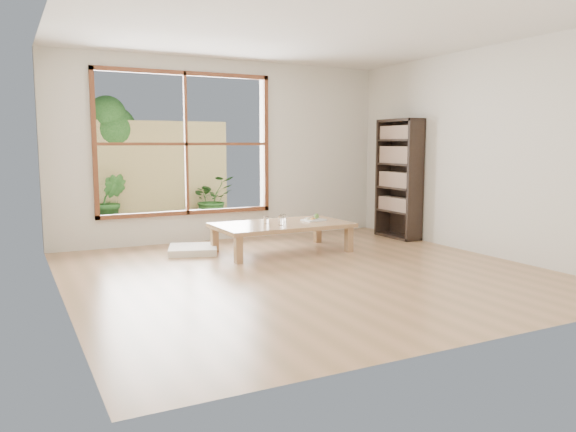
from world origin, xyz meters
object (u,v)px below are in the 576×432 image
object	(u,v)px
low_table	(282,227)
bookshelf	(399,179)
food_tray	(314,219)
garden_bench	(172,216)

from	to	relation	value
low_table	bookshelf	size ratio (longest dim) A/B	0.99
low_table	bookshelf	xyz separation A→B (m)	(2.06, 0.22, 0.55)
low_table	food_tray	bearing A→B (deg)	1.66
low_table	garden_bench	bearing A→B (deg)	115.05
bookshelf	food_tray	xyz separation A→B (m)	(-1.56, -0.20, -0.48)
food_tray	garden_bench	size ratio (longest dim) A/B	0.28
bookshelf	food_tray	distance (m)	1.65
food_tray	low_table	bearing A→B (deg)	173.68
low_table	garden_bench	distance (m)	2.13
low_table	bookshelf	distance (m)	2.14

